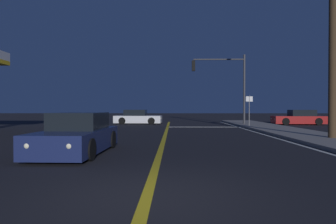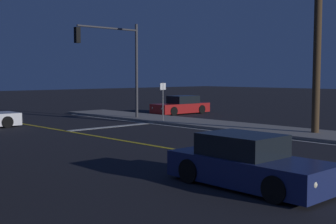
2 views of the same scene
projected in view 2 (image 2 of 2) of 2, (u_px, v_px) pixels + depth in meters
The scene contains 9 objects.
sidewalk_right at pixel (288, 132), 22.27m from camera, with size 3.20×35.39×0.15m, color gray.
lane_line_center at pixel (182, 151), 17.20m from camera, with size 0.20×33.42×0.01m, color gold.
lane_line_edge_right at pixel (266, 137), 21.00m from camera, with size 0.16×33.42×0.01m, color silver.
stop_bar at pixel (112, 127), 25.21m from camera, with size 5.78×0.50×0.01m, color silver.
car_distant_tail_navy at pixel (248, 164), 11.64m from camera, with size 1.93×4.38×1.34m.
car_parked_curb_red at pixel (181, 106), 33.80m from camera, with size 4.62×1.97×1.34m.
traffic_signal_near_right at pixel (116, 55), 27.97m from camera, with size 4.62×0.28×6.10m.
utility_pole_right at pixel (318, 15), 21.11m from camera, with size 1.99×0.36×10.94m.
street_sign_corner at pixel (163, 96), 27.05m from camera, with size 0.56×0.14×2.44m.
Camera 2 is at (-12.12, -2.15, 2.84)m, focal length 48.62 mm.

